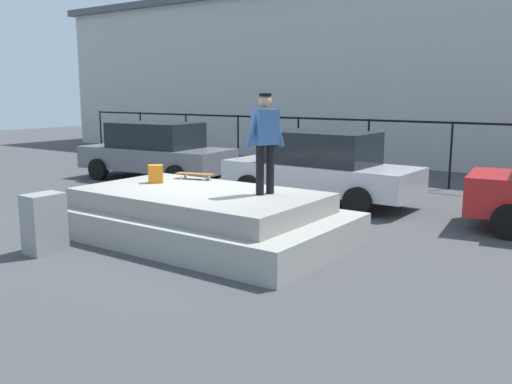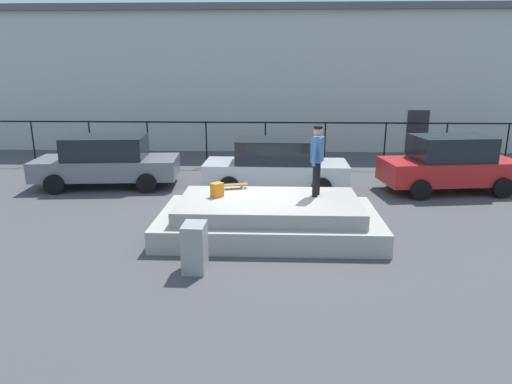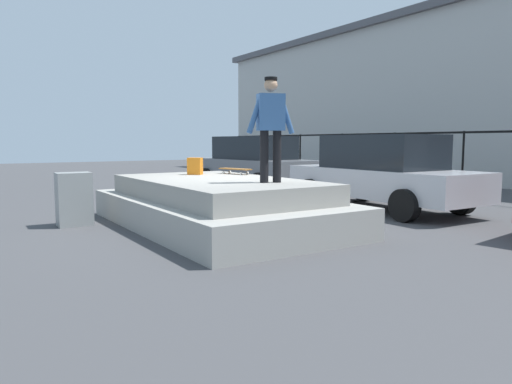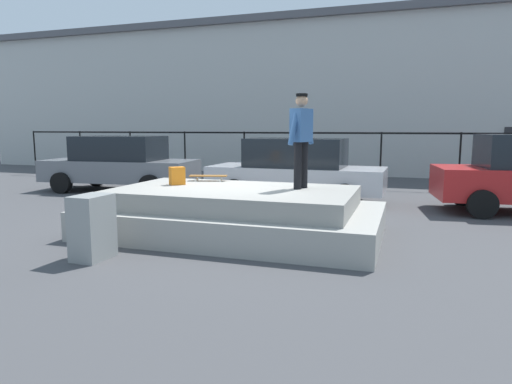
% 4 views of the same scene
% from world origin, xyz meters
% --- Properties ---
extents(ground_plane, '(60.00, 60.00, 0.00)m').
position_xyz_m(ground_plane, '(0.00, 0.00, 0.00)').
color(ground_plane, '#424244').
extents(concrete_ledge, '(5.29, 2.99, 0.86)m').
position_xyz_m(concrete_ledge, '(0.24, -0.47, 0.39)').
color(concrete_ledge, '#9E9B93').
rests_on(concrete_ledge, ground_plane).
extents(skateboarder, '(0.36, 0.80, 1.72)m').
position_xyz_m(skateboarder, '(1.40, -0.08, 1.86)').
color(skateboarder, black).
rests_on(skateboarder, concrete_ledge).
extents(skateboard, '(0.81, 0.40, 0.12)m').
position_xyz_m(skateboard, '(-0.71, 0.48, 0.96)').
color(skateboard, brown).
rests_on(skateboard, concrete_ledge).
extents(backpack, '(0.34, 0.34, 0.35)m').
position_xyz_m(backpack, '(-1.03, -0.29, 1.04)').
color(backpack, orange).
rests_on(backpack, concrete_ledge).
extents(car_grey_sedan_near, '(4.85, 2.41, 1.71)m').
position_xyz_m(car_grey_sedan_near, '(-5.29, 3.91, 0.87)').
color(car_grey_sedan_near, slate).
rests_on(car_grey_sedan_near, ground_plane).
extents(car_silver_sedan_mid, '(4.69, 2.04, 1.69)m').
position_xyz_m(car_silver_sedan_mid, '(0.42, 3.65, 0.86)').
color(car_silver_sedan_mid, '#B7B7BC').
rests_on(car_silver_sedan_mid, ground_plane).
extents(car_red_sedan_far, '(4.47, 2.41, 1.82)m').
position_xyz_m(car_red_sedan_far, '(6.03, 3.67, 0.91)').
color(car_red_sedan_far, '#B21E1E').
rests_on(car_red_sedan_far, ground_plane).
extents(utility_box, '(0.46, 0.61, 0.98)m').
position_xyz_m(utility_box, '(-1.20, -2.66, 0.49)').
color(utility_box, gray).
rests_on(utility_box, ground_plane).
extents(fence_row, '(24.06, 0.06, 1.83)m').
position_xyz_m(fence_row, '(0.00, 7.34, 1.31)').
color(fence_row, black).
rests_on(fence_row, ground_plane).
extents(warehouse_building, '(36.17, 9.17, 6.71)m').
position_xyz_m(warehouse_building, '(0.00, 15.12, 3.36)').
color(warehouse_building, '#B2B2AD').
rests_on(warehouse_building, ground_plane).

